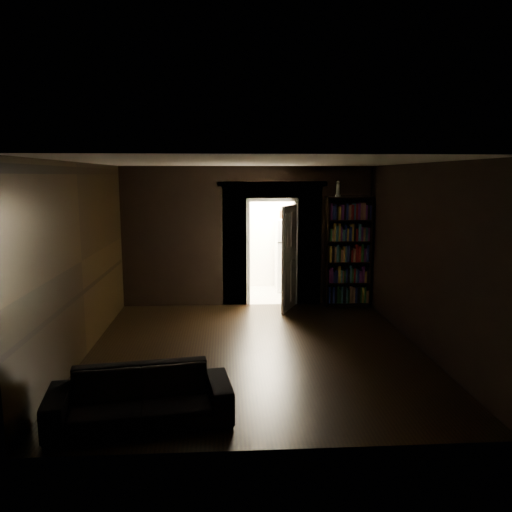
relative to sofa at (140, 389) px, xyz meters
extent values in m
plane|color=black|center=(1.36, 2.10, -0.37)|extent=(5.50, 5.50, 0.00)
cube|color=black|center=(0.13, 4.90, 1.03)|extent=(2.55, 0.10, 2.80)
cube|color=black|center=(3.08, 4.90, 1.03)|extent=(1.55, 0.10, 2.80)
cube|color=black|center=(1.86, 4.90, 2.08)|extent=(0.90, 0.10, 0.70)
cube|color=black|center=(-1.14, 2.10, 1.03)|extent=(0.02, 5.50, 2.80)
cube|color=black|center=(3.86, 2.10, 1.03)|extent=(0.02, 5.50, 2.80)
cube|color=black|center=(1.36, -0.65, 1.03)|extent=(5.00, 0.02, 2.80)
cube|color=beige|center=(1.36, 2.10, 2.43)|extent=(5.00, 5.50, 0.02)
cube|color=white|center=(1.86, 4.84, 0.68)|extent=(1.04, 0.06, 2.17)
cube|color=beige|center=(1.86, 5.75, -0.42)|extent=(2.20, 1.80, 0.10)
cube|color=white|center=(1.86, 6.60, 0.83)|extent=(2.20, 0.10, 2.40)
cube|color=white|center=(0.81, 5.75, 0.83)|extent=(0.10, 1.60, 2.40)
cube|color=white|center=(2.91, 5.75, 0.83)|extent=(0.10, 1.60, 2.40)
cube|color=white|center=(1.86, 5.75, 2.08)|extent=(2.20, 1.80, 0.10)
cube|color=#C66A6C|center=(1.86, 6.54, 1.85)|extent=(2.00, 0.04, 0.26)
imported|color=black|center=(0.00, 0.00, 0.00)|extent=(2.02, 1.10, 0.74)
cube|color=black|center=(3.36, 4.65, 0.73)|extent=(0.92, 0.38, 2.20)
cube|color=white|center=(2.44, 6.13, 0.46)|extent=(0.78, 0.73, 1.65)
cube|color=white|center=(2.15, 4.44, 0.66)|extent=(0.39, 0.80, 2.05)
cube|color=silver|center=(3.12, 4.61, 1.99)|extent=(0.13, 0.13, 0.31)
cube|color=black|center=(2.40, 6.11, 1.41)|extent=(0.65, 0.10, 0.27)
camera|label=1|loc=(0.92, -5.08, 2.24)|focal=35.00mm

